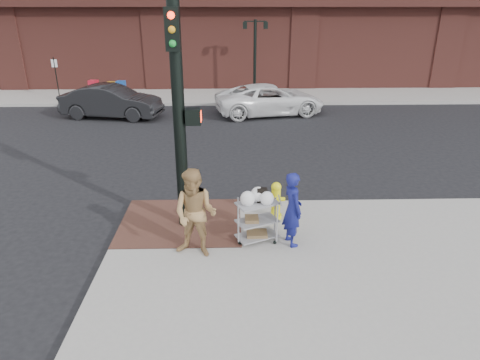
{
  "coord_description": "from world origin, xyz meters",
  "views": [
    {
      "loc": [
        0.55,
        -8.06,
        4.89
      ],
      "look_at": [
        0.79,
        0.77,
        1.25
      ],
      "focal_mm": 32.0,
      "sensor_mm": 36.0,
      "label": 1
    }
  ],
  "objects_px": {
    "pedestrian_tan": "(195,214)",
    "minivan_white": "(270,99)",
    "lamp_post": "(255,49)",
    "utility_cart": "(257,217)",
    "woman_blue": "(292,209)",
    "fire_hydrant": "(276,200)",
    "traffic_signal_pole": "(180,111)",
    "sedan_dark": "(111,102)"
  },
  "relations": [
    {
      "from": "pedestrian_tan",
      "to": "minivan_white",
      "type": "relative_size",
      "value": 0.36
    },
    {
      "from": "lamp_post",
      "to": "utility_cart",
      "type": "xyz_separation_m",
      "value": [
        -0.87,
        -15.98,
        -1.92
      ]
    },
    {
      "from": "utility_cart",
      "to": "lamp_post",
      "type": "bearing_deg",
      "value": 86.89
    },
    {
      "from": "lamp_post",
      "to": "pedestrian_tan",
      "type": "xyz_separation_m",
      "value": [
        -2.13,
        -16.51,
        -1.55
      ]
    },
    {
      "from": "pedestrian_tan",
      "to": "minivan_white",
      "type": "distance_m",
      "value": 12.84
    },
    {
      "from": "woman_blue",
      "to": "lamp_post",
      "type": "bearing_deg",
      "value": -16.64
    },
    {
      "from": "fire_hydrant",
      "to": "pedestrian_tan",
      "type": "bearing_deg",
      "value": -138.51
    },
    {
      "from": "pedestrian_tan",
      "to": "minivan_white",
      "type": "height_order",
      "value": "pedestrian_tan"
    },
    {
      "from": "woman_blue",
      "to": "traffic_signal_pole",
      "type": "bearing_deg",
      "value": 52.71
    },
    {
      "from": "minivan_white",
      "to": "traffic_signal_pole",
      "type": "bearing_deg",
      "value": 153.54
    },
    {
      "from": "lamp_post",
      "to": "traffic_signal_pole",
      "type": "xyz_separation_m",
      "value": [
        -2.48,
        -15.23,
        0.21
      ]
    },
    {
      "from": "pedestrian_tan",
      "to": "traffic_signal_pole",
      "type": "bearing_deg",
      "value": 121.99
    },
    {
      "from": "traffic_signal_pole",
      "to": "minivan_white",
      "type": "xyz_separation_m",
      "value": [
        2.98,
        11.27,
        -2.12
      ]
    },
    {
      "from": "lamp_post",
      "to": "fire_hydrant",
      "type": "bearing_deg",
      "value": -91.38
    },
    {
      "from": "lamp_post",
      "to": "fire_hydrant",
      "type": "height_order",
      "value": "lamp_post"
    },
    {
      "from": "lamp_post",
      "to": "utility_cart",
      "type": "distance_m",
      "value": 16.12
    },
    {
      "from": "utility_cart",
      "to": "fire_hydrant",
      "type": "bearing_deg",
      "value": 63.77
    },
    {
      "from": "pedestrian_tan",
      "to": "minivan_white",
      "type": "xyz_separation_m",
      "value": [
        2.63,
        12.56,
        -0.36
      ]
    },
    {
      "from": "minivan_white",
      "to": "lamp_post",
      "type": "bearing_deg",
      "value": -4.4
    },
    {
      "from": "sedan_dark",
      "to": "minivan_white",
      "type": "distance_m",
      "value": 7.36
    },
    {
      "from": "minivan_white",
      "to": "pedestrian_tan",
      "type": "bearing_deg",
      "value": 156.51
    },
    {
      "from": "lamp_post",
      "to": "fire_hydrant",
      "type": "distance_m",
      "value": 15.09
    },
    {
      "from": "sedan_dark",
      "to": "fire_hydrant",
      "type": "relative_size",
      "value": 4.98
    },
    {
      "from": "sedan_dark",
      "to": "minivan_white",
      "type": "height_order",
      "value": "sedan_dark"
    },
    {
      "from": "traffic_signal_pole",
      "to": "woman_blue",
      "type": "bearing_deg",
      "value": -21.18
    },
    {
      "from": "traffic_signal_pole",
      "to": "fire_hydrant",
      "type": "xyz_separation_m",
      "value": [
        2.12,
        0.28,
        -2.21
      ]
    },
    {
      "from": "fire_hydrant",
      "to": "traffic_signal_pole",
      "type": "bearing_deg",
      "value": -172.5
    },
    {
      "from": "traffic_signal_pole",
      "to": "sedan_dark",
      "type": "xyz_separation_m",
      "value": [
        -4.37,
        10.83,
        -2.08
      ]
    },
    {
      "from": "traffic_signal_pole",
      "to": "fire_hydrant",
      "type": "bearing_deg",
      "value": 7.5
    },
    {
      "from": "utility_cart",
      "to": "fire_hydrant",
      "type": "height_order",
      "value": "utility_cart"
    },
    {
      "from": "traffic_signal_pole",
      "to": "pedestrian_tan",
      "type": "height_order",
      "value": "traffic_signal_pole"
    },
    {
      "from": "sedan_dark",
      "to": "utility_cart",
      "type": "height_order",
      "value": "sedan_dark"
    },
    {
      "from": "lamp_post",
      "to": "fire_hydrant",
      "type": "xyz_separation_m",
      "value": [
        -0.36,
        -14.95,
        -2.0
      ]
    },
    {
      "from": "traffic_signal_pole",
      "to": "pedestrian_tan",
      "type": "bearing_deg",
      "value": -74.82
    },
    {
      "from": "minivan_white",
      "to": "fire_hydrant",
      "type": "distance_m",
      "value": 11.03
    },
    {
      "from": "sedan_dark",
      "to": "utility_cart",
      "type": "xyz_separation_m",
      "value": [
        5.98,
        -11.58,
        -0.06
      ]
    },
    {
      "from": "lamp_post",
      "to": "utility_cart",
      "type": "height_order",
      "value": "lamp_post"
    },
    {
      "from": "woman_blue",
      "to": "minivan_white",
      "type": "xyz_separation_m",
      "value": [
        0.65,
        12.17,
        -0.25
      ]
    },
    {
      "from": "sedan_dark",
      "to": "utility_cart",
      "type": "distance_m",
      "value": 13.03
    },
    {
      "from": "sedan_dark",
      "to": "lamp_post",
      "type": "bearing_deg",
      "value": -46.94
    },
    {
      "from": "lamp_post",
      "to": "pedestrian_tan",
      "type": "relative_size",
      "value": 2.17
    },
    {
      "from": "pedestrian_tan",
      "to": "minivan_white",
      "type": "bearing_deg",
      "value": 94.98
    }
  ]
}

